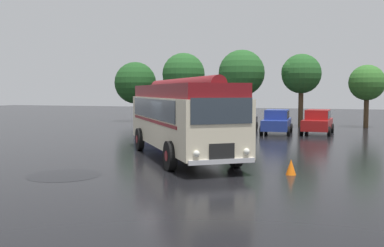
# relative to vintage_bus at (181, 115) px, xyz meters

# --- Properties ---
(ground_plane) EXTENTS (120.00, 120.00, 0.00)m
(ground_plane) POSITION_rel_vintage_bus_xyz_m (0.02, -0.98, -1.89)
(ground_plane) COLOR black
(vintage_bus) EXTENTS (7.96, 9.56, 3.49)m
(vintage_bus) POSITION_rel_vintage_bus_xyz_m (0.00, 0.00, 0.00)
(vintage_bus) COLOR beige
(vintage_bus) RESTS_ON ground
(car_near_left) EXTENTS (2.38, 4.39, 1.66)m
(car_near_left) POSITION_rel_vintage_bus_xyz_m (-3.06, 13.42, -1.05)
(car_near_left) COLOR #B7BABF
(car_near_left) RESTS_ON ground
(car_mid_left) EXTENTS (1.98, 4.21, 1.66)m
(car_mid_left) POSITION_rel_vintage_bus_xyz_m (-0.38, 13.23, -1.05)
(car_mid_left) COLOR black
(car_mid_left) RESTS_ON ground
(car_mid_right) EXTENTS (2.14, 4.29, 1.66)m
(car_mid_right) POSITION_rel_vintage_bus_xyz_m (2.37, 12.39, -1.05)
(car_mid_right) COLOR navy
(car_mid_right) RESTS_ON ground
(car_far_right) EXTENTS (2.09, 4.27, 1.66)m
(car_far_right) POSITION_rel_vintage_bus_xyz_m (5.01, 13.22, -1.05)
(car_far_right) COLOR maroon
(car_far_right) RESTS_ON ground
(box_van) EXTENTS (2.49, 5.83, 2.50)m
(box_van) POSITION_rel_vintage_bus_xyz_m (-6.30, 12.78, -0.53)
(box_van) COLOR navy
(box_van) RESTS_ON ground
(tree_far_left) EXTENTS (3.99, 3.99, 5.71)m
(tree_far_left) POSITION_rel_vintage_bus_xyz_m (-12.31, 20.56, 1.87)
(tree_far_left) COLOR #4C3823
(tree_far_left) RESTS_ON ground
(tree_left_of_centre) EXTENTS (3.92, 3.92, 6.44)m
(tree_left_of_centre) POSITION_rel_vintage_bus_xyz_m (-7.47, 20.45, 2.61)
(tree_left_of_centre) COLOR #4C3823
(tree_left_of_centre) RESTS_ON ground
(tree_centre) EXTENTS (3.86, 3.86, 6.39)m
(tree_centre) POSITION_rel_vintage_bus_xyz_m (-1.46, 18.51, 2.62)
(tree_centre) COLOR #4C3823
(tree_centre) RESTS_ON ground
(tree_right_of_centre) EXTENTS (3.19, 3.19, 5.93)m
(tree_right_of_centre) POSITION_rel_vintage_bus_xyz_m (3.23, 18.69, 2.44)
(tree_right_of_centre) COLOR #4C3823
(tree_right_of_centre) RESTS_ON ground
(tree_far_right) EXTENTS (2.85, 2.85, 5.04)m
(tree_far_right) POSITION_rel_vintage_bus_xyz_m (8.41, 20.22, 1.73)
(tree_far_right) COLOR #4C3823
(tree_far_right) RESTS_ON ground
(traffic_cone) EXTENTS (0.36, 0.36, 0.55)m
(traffic_cone) POSITION_rel_vintage_bus_xyz_m (5.11, -2.63, -1.62)
(traffic_cone) COLOR orange
(traffic_cone) RESTS_ON ground
(puddle_patch) EXTENTS (2.53, 2.53, 0.01)m
(puddle_patch) POSITION_rel_vintage_bus_xyz_m (-2.35, -5.33, -1.89)
(puddle_patch) COLOR black
(puddle_patch) RESTS_ON ground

